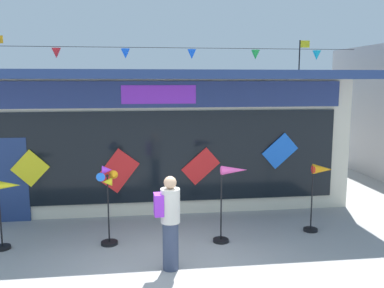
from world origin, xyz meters
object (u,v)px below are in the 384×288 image
(wind_spinner_center_left, at_px, (230,189))
(kite_shop_building, at_px, (154,130))
(wind_spinner_center_right, at_px, (319,182))
(wind_spinner_far_left, at_px, (6,206))
(person_near_camera, at_px, (169,221))
(wind_spinner_left, at_px, (108,193))

(wind_spinner_center_left, bearing_deg, kite_shop_building, 105.38)
(wind_spinner_center_right, bearing_deg, wind_spinner_far_left, -178.67)
(wind_spinner_center_right, bearing_deg, kite_shop_building, 127.12)
(person_near_camera, bearing_deg, wind_spinner_center_left, -52.52)
(kite_shop_building, relative_size, person_near_camera, 6.07)
(wind_spinner_far_left, distance_m, person_near_camera, 3.36)
(wind_spinner_center_left, height_order, person_near_camera, person_near_camera)
(kite_shop_building, height_order, wind_spinner_left, kite_shop_building)
(wind_spinner_far_left, distance_m, wind_spinner_left, 1.97)
(kite_shop_building, distance_m, wind_spinner_center_right, 5.67)
(kite_shop_building, xyz_separation_m, wind_spinner_left, (-1.13, -4.71, -0.70))
(wind_spinner_far_left, bearing_deg, person_near_camera, -23.10)
(wind_spinner_far_left, height_order, wind_spinner_center_left, wind_spinner_center_left)
(kite_shop_building, bearing_deg, wind_spinner_left, -103.47)
(wind_spinner_left, distance_m, wind_spinner_center_right, 4.53)
(wind_spinner_center_left, distance_m, person_near_camera, 1.75)
(wind_spinner_far_left, xyz_separation_m, person_near_camera, (3.09, -1.32, 0.02))
(wind_spinner_center_left, relative_size, person_near_camera, 0.95)
(wind_spinner_far_left, relative_size, wind_spinner_left, 0.84)
(wind_spinner_center_left, bearing_deg, wind_spinner_left, 176.89)
(wind_spinner_far_left, height_order, wind_spinner_left, wind_spinner_left)
(wind_spinner_left, relative_size, wind_spinner_center_left, 1.03)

